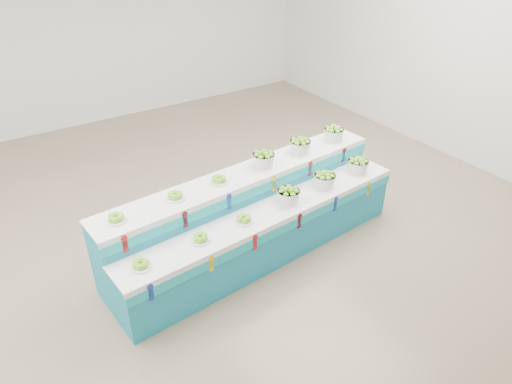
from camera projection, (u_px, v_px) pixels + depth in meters
ground at (202, 247)px, 6.17m from camera, size 10.00×10.00×0.00m
back_wall at (70, 23)px, 8.68m from camera, size 10.00×0.00×10.00m
display_stand at (256, 216)px, 5.88m from camera, size 4.04×1.34×1.02m
plate_lower_left at (141, 264)px, 4.70m from camera, size 0.24×0.24×0.10m
plate_lower_mid at (200, 238)px, 5.07m from camera, size 0.24×0.24×0.10m
plate_lower_right at (244, 219)px, 5.38m from camera, size 0.24×0.24×0.10m
basket_lower_left at (288, 195)px, 5.71m from camera, size 0.31×0.31×0.22m
basket_lower_mid at (325, 179)px, 6.04m from camera, size 0.31×0.31×0.22m
basket_lower_right at (358, 165)px, 6.38m from camera, size 0.31×0.31×0.22m
plate_upper_left at (116, 218)px, 4.87m from camera, size 0.24×0.24×0.10m
plate_upper_mid at (175, 195)px, 5.24m from camera, size 0.24×0.24×0.10m
plate_upper_right at (219, 179)px, 5.56m from camera, size 0.24×0.24×0.10m
basket_upper_left at (263, 159)px, 5.88m from camera, size 0.31×0.31×0.22m
basket_upper_mid at (300, 145)px, 6.21m from camera, size 0.31×0.31×0.22m
basket_upper_right at (334, 133)px, 6.55m from camera, size 0.31×0.31×0.22m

